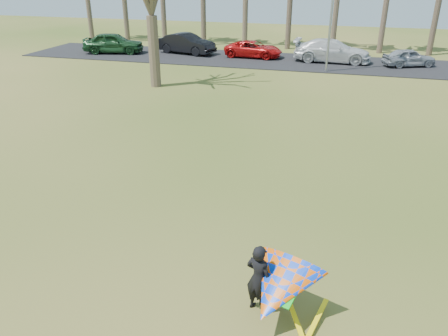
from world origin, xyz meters
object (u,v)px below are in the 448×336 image
(streetlight, at_px, (335,5))
(car_1, at_px, (187,44))
(kite_flyer, at_px, (276,288))
(car_3, at_px, (332,51))
(car_4, at_px, (409,58))
(car_0, at_px, (113,43))
(car_2, at_px, (253,49))

(streetlight, height_order, car_1, streetlight)
(kite_flyer, bearing_deg, car_1, 113.22)
(car_1, distance_m, car_3, 12.12)
(streetlight, xyz_separation_m, car_4, (5.61, 3.31, -3.76))
(car_0, xyz_separation_m, car_3, (18.21, 1.01, -0.01))
(car_1, height_order, car_2, car_1)
(car_1, distance_m, car_2, 5.85)
(car_2, relative_size, kite_flyer, 1.94)
(car_1, relative_size, car_4, 1.32)
(car_3, bearing_deg, car_1, 89.35)
(kite_flyer, bearing_deg, streetlight, 90.62)
(streetlight, height_order, kite_flyer, streetlight)
(streetlight, relative_size, car_1, 1.59)
(car_1, relative_size, kite_flyer, 2.10)
(car_2, distance_m, car_3, 6.27)
(streetlight, bearing_deg, car_4, 30.54)
(car_3, distance_m, car_4, 5.59)
(car_2, distance_m, kite_flyer, 29.36)
(streetlight, distance_m, kite_flyer, 25.08)
(car_2, bearing_deg, car_1, 92.20)
(car_0, bearing_deg, car_1, -89.17)
(car_2, height_order, car_3, car_3)
(car_0, relative_size, car_2, 1.08)
(car_1, xyz_separation_m, car_4, (17.69, -0.66, -0.18))
(car_3, bearing_deg, car_2, 88.89)
(car_0, bearing_deg, car_2, -96.39)
(car_4, xyz_separation_m, kite_flyer, (-5.34, -28.12, 0.14))
(streetlight, distance_m, car_4, 7.52)
(car_0, relative_size, kite_flyer, 2.10)
(car_2, bearing_deg, streetlight, -117.68)
(streetlight, bearing_deg, car_3, 89.54)
(streetlight, relative_size, car_4, 2.11)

